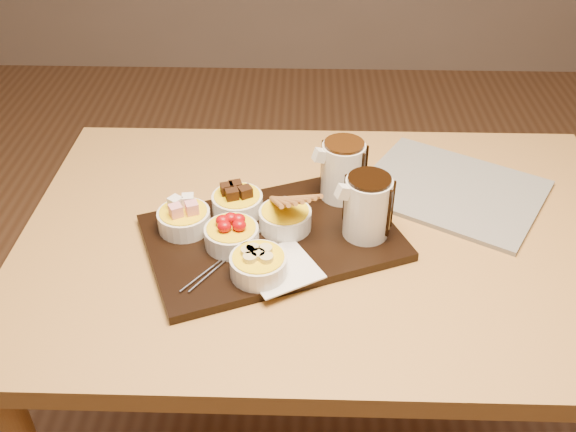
{
  "coord_description": "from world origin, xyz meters",
  "views": [
    {
      "loc": [
        -0.06,
        -0.99,
        1.51
      ],
      "look_at": [
        -0.08,
        -0.04,
        0.81
      ],
      "focal_mm": 40.0,
      "sensor_mm": 36.0,
      "label": 1
    }
  ],
  "objects_px": {
    "dining_table": "(329,269)",
    "bowl_strawberries": "(232,236)",
    "pitcher_dark_chocolate": "(367,208)",
    "newspaper": "(452,190)",
    "pitcher_milk_chocolate": "(343,171)",
    "serving_board": "(272,237)"
  },
  "relations": [
    {
      "from": "dining_table",
      "to": "newspaper",
      "type": "bearing_deg",
      "value": 28.84
    },
    {
      "from": "serving_board",
      "to": "pitcher_dark_chocolate",
      "type": "xyz_separation_m",
      "value": [
        0.18,
        0.01,
        0.07
      ]
    },
    {
      "from": "pitcher_milk_chocolate",
      "to": "dining_table",
      "type": "bearing_deg",
      "value": -125.75
    },
    {
      "from": "pitcher_dark_chocolate",
      "to": "pitcher_milk_chocolate",
      "type": "distance_m",
      "value": 0.13
    },
    {
      "from": "dining_table",
      "to": "pitcher_dark_chocolate",
      "type": "xyz_separation_m",
      "value": [
        0.06,
        -0.03,
        0.18
      ]
    },
    {
      "from": "dining_table",
      "to": "bowl_strawberries",
      "type": "distance_m",
      "value": 0.24
    },
    {
      "from": "newspaper",
      "to": "serving_board",
      "type": "bearing_deg",
      "value": -123.65
    },
    {
      "from": "serving_board",
      "to": "pitcher_dark_chocolate",
      "type": "bearing_deg",
      "value": -19.98
    },
    {
      "from": "newspaper",
      "to": "dining_table",
      "type": "bearing_deg",
      "value": -120.46
    },
    {
      "from": "dining_table",
      "to": "serving_board",
      "type": "distance_m",
      "value": 0.16
    },
    {
      "from": "dining_table",
      "to": "newspaper",
      "type": "height_order",
      "value": "newspaper"
    },
    {
      "from": "bowl_strawberries",
      "to": "newspaper",
      "type": "bearing_deg",
      "value": 25.68
    },
    {
      "from": "serving_board",
      "to": "pitcher_milk_chocolate",
      "type": "xyz_separation_m",
      "value": [
        0.14,
        0.13,
        0.07
      ]
    },
    {
      "from": "serving_board",
      "to": "bowl_strawberries",
      "type": "distance_m",
      "value": 0.08
    },
    {
      "from": "pitcher_dark_chocolate",
      "to": "newspaper",
      "type": "bearing_deg",
      "value": 18.94
    },
    {
      "from": "dining_table",
      "to": "pitcher_dark_chocolate",
      "type": "bearing_deg",
      "value": -24.66
    },
    {
      "from": "bowl_strawberries",
      "to": "serving_board",
      "type": "bearing_deg",
      "value": 25.84
    },
    {
      "from": "newspaper",
      "to": "pitcher_dark_chocolate",
      "type": "bearing_deg",
      "value": -108.1
    },
    {
      "from": "pitcher_milk_chocolate",
      "to": "newspaper",
      "type": "xyz_separation_m",
      "value": [
        0.24,
        0.05,
        -0.07
      ]
    },
    {
      "from": "pitcher_milk_chocolate",
      "to": "newspaper",
      "type": "height_order",
      "value": "pitcher_milk_chocolate"
    },
    {
      "from": "pitcher_dark_chocolate",
      "to": "pitcher_milk_chocolate",
      "type": "xyz_separation_m",
      "value": [
        -0.04,
        0.12,
        0.0
      ]
    },
    {
      "from": "dining_table",
      "to": "newspaper",
      "type": "xyz_separation_m",
      "value": [
        0.26,
        0.14,
        0.1
      ]
    }
  ]
}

